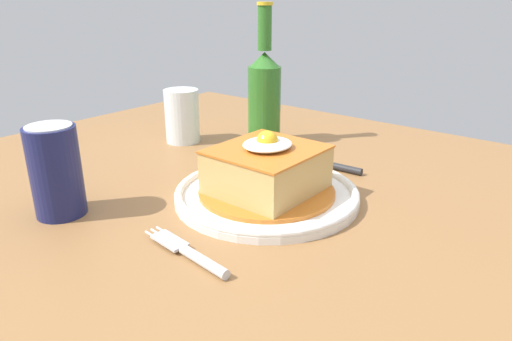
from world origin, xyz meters
TOP-DOWN VIEW (x-y plane):
  - dining_table at (0.00, 0.00)m, footprint 1.18×0.99m
  - main_plate at (0.08, -0.12)m, footprint 0.27×0.27m
  - sandwich_meal at (0.08, -0.12)m, footprint 0.20×0.20m
  - fork at (-0.10, -0.16)m, footprint 0.03×0.14m
  - knife at (0.25, -0.12)m, footprint 0.03×0.17m
  - soda_can at (-0.13, 0.07)m, footprint 0.07×0.07m
  - beer_bottle_green at (0.30, 0.05)m, footprint 0.06×0.06m
  - drinking_glass at (0.20, 0.18)m, footprint 0.07×0.07m

SIDE VIEW (x-z plane):
  - dining_table at x=0.00m, z-range 0.26..0.98m
  - fork at x=-0.10m, z-range 0.72..0.74m
  - knife at x=0.25m, z-range 0.72..0.74m
  - main_plate at x=0.08m, z-range 0.72..0.74m
  - sandwich_meal at x=0.08m, z-range 0.72..0.81m
  - drinking_glass at x=0.20m, z-range 0.72..0.82m
  - soda_can at x=-0.13m, z-range 0.72..0.85m
  - beer_bottle_green at x=0.30m, z-range 0.69..0.96m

